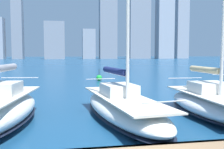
% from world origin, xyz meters
% --- Properties ---
extents(city_skyline, '(169.59, 19.41, 52.27)m').
position_xyz_m(city_skyline, '(-6.19, -161.95, 19.32)').
color(city_skyline, '#9A9FA9').
rests_on(city_skyline, ground).
extents(sailboat_tan, '(3.14, 7.79, 9.26)m').
position_xyz_m(sailboat_tan, '(-5.39, -6.44, 0.65)').
color(sailboat_tan, white).
rests_on(sailboat_tan, ground).
extents(sailboat_navy, '(3.60, 9.34, 9.36)m').
position_xyz_m(sailboat_navy, '(-0.63, -6.58, 0.64)').
color(sailboat_navy, white).
rests_on(sailboat_navy, ground).
extents(channel_buoy, '(0.70, 0.70, 1.40)m').
position_xyz_m(channel_buoy, '(-1.85, -24.87, 0.36)').
color(channel_buoy, green).
rests_on(channel_buoy, ground).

